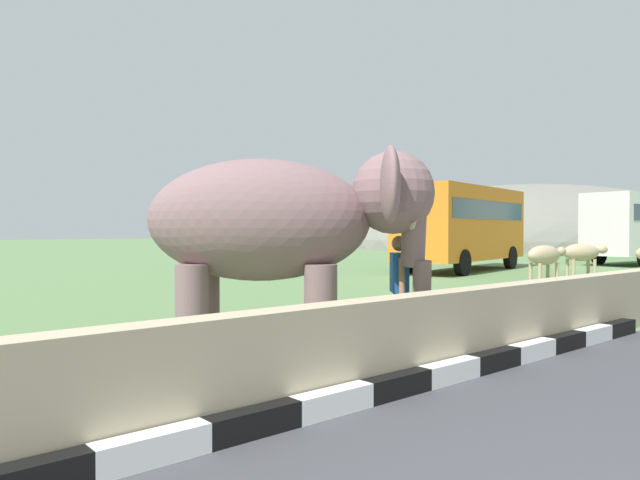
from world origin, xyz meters
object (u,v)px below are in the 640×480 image
elephant (286,223)px  cow_far (582,253)px  bus_orange (462,222)px  cow_near (545,256)px  person_handler (399,285)px

elephant → cow_far: (16.74, 3.68, -0.97)m
bus_orange → cow_near: size_ratio=4.34×
elephant → person_handler: elephant is taller
cow_near → cow_far: 3.38m
person_handler → cow_far: size_ratio=0.89×
person_handler → cow_near: bearing=19.0°
bus_orange → cow_near: bearing=-116.1°
cow_far → elephant: bearing=-167.6°
bus_orange → cow_far: 4.95m
person_handler → cow_near: size_ratio=0.86×
elephant → cow_near: 13.82m
cow_near → elephant: bearing=-165.9°
bus_orange → person_handler: bearing=-147.4°
elephant → person_handler: 1.95m
cow_near → cow_far: bearing=5.7°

